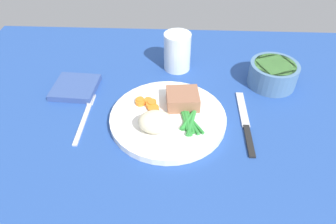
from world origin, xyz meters
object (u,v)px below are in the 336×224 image
(knife, at_px, (245,123))
(dinner_plate, at_px, (168,118))
(water_glass, at_px, (177,54))
(fork, at_px, (85,118))
(napkin, at_px, (75,87))
(meat_portion, at_px, (184,99))
(salad_bowl, at_px, (273,73))

(knife, bearing_deg, dinner_plate, 176.27)
(knife, distance_m, water_glass, 0.27)
(fork, relative_size, napkin, 1.59)
(dinner_plate, distance_m, fork, 0.19)
(meat_portion, bearing_deg, dinner_plate, -130.60)
(meat_portion, height_order, napkin, meat_portion)
(dinner_plate, distance_m, meat_portion, 0.06)
(fork, height_order, napkin, napkin)
(meat_portion, xyz_separation_m, napkin, (-0.27, 0.06, -0.02))
(fork, bearing_deg, salad_bowl, 14.86)
(fork, distance_m, salad_bowl, 0.47)
(knife, bearing_deg, water_glass, 122.94)
(fork, xyz_separation_m, knife, (0.36, -0.00, -0.00))
(meat_portion, relative_size, napkin, 0.68)
(fork, bearing_deg, knife, -4.32)
(dinner_plate, relative_size, water_glass, 2.54)
(knife, height_order, water_glass, water_glass)
(meat_portion, height_order, fork, meat_portion)
(dinner_plate, height_order, salad_bowl, salad_bowl)
(fork, bearing_deg, meat_portion, 6.68)
(water_glass, height_order, salad_bowl, water_glass)
(dinner_plate, relative_size, napkin, 2.44)
(dinner_plate, distance_m, napkin, 0.26)
(dinner_plate, distance_m, knife, 0.17)
(meat_portion, height_order, salad_bowl, salad_bowl)
(knife, bearing_deg, meat_portion, 159.64)
(fork, distance_m, water_glass, 0.30)
(water_glass, bearing_deg, napkin, -156.06)
(fork, distance_m, napkin, 0.12)
(napkin, bearing_deg, water_glass, 23.94)
(fork, xyz_separation_m, salad_bowl, (0.44, 0.15, 0.03))
(dinner_plate, xyz_separation_m, water_glass, (0.01, 0.21, 0.03))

